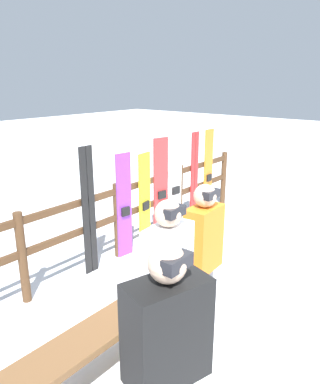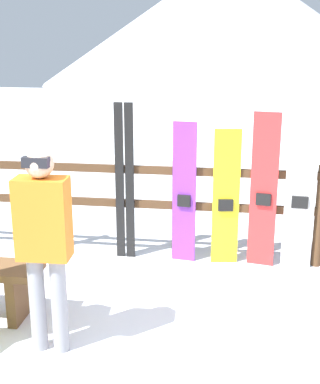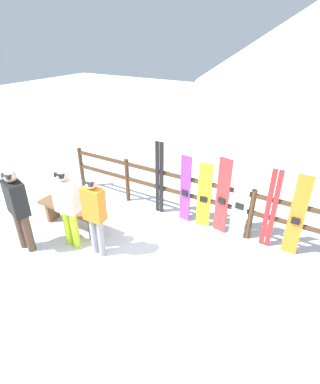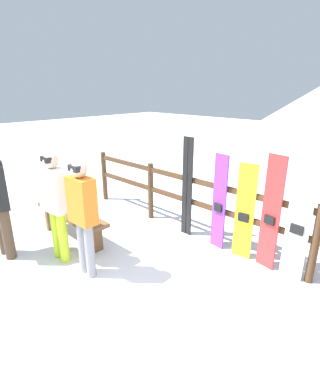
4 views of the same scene
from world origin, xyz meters
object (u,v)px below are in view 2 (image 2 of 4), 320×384
snowboard_yellow (226,198)px  snowboard_white (300,194)px  ski_pair_black (125,182)px  snowboard_red (264,192)px  person_orange (44,237)px  snowboard_purple (184,194)px

snowboard_yellow → snowboard_white: (0.72, 0.00, 0.07)m
ski_pair_black → snowboard_red: ski_pair_black is taller
person_orange → ski_pair_black: (0.20, 1.80, -0.08)m
snowboard_yellow → snowboard_white: 0.73m
person_orange → snowboard_white: 2.67m
ski_pair_black → snowboard_purple: size_ratio=1.12×
snowboard_yellow → person_orange: bearing=-124.7°
ski_pair_black → snowboard_yellow: ski_pair_black is taller
snowboard_yellow → snowboard_white: bearing=0.0°
snowboard_red → snowboard_white: (0.35, -0.00, -0.02)m
ski_pair_black → snowboard_yellow: bearing=-0.2°
person_orange → snowboard_purple: 1.99m
ski_pair_black → snowboard_purple: ski_pair_black is taller
ski_pair_black → snowboard_purple: 0.62m
snowboard_purple → snowboard_white: snowboard_white is taller
snowboard_purple → snowboard_yellow: size_ratio=1.04×
snowboard_white → person_orange: bearing=-137.6°
snowboard_yellow → ski_pair_black: bearing=179.8°
snowboard_white → snowboard_red: bearing=180.0°
snowboard_red → snowboard_yellow: bearing=-180.0°
snowboard_yellow → snowboard_white: size_ratio=0.91×
ski_pair_black → snowboard_red: (1.41, -0.00, -0.04)m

